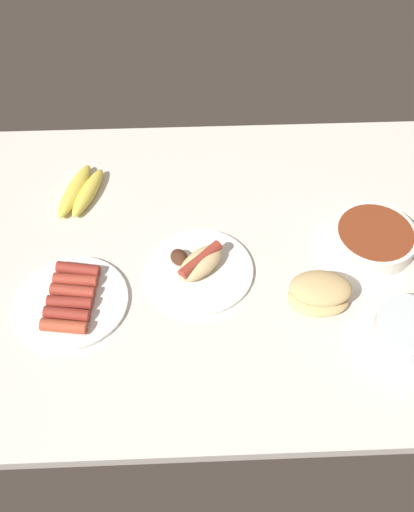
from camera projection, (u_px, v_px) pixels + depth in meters
The scene contains 7 objects.
ground_plane at pixel (227, 259), 127.48cm from camera, with size 120.00×90.00×3.00cm, color silver.
banana_bunch at pixel (81, 191), 136.27cm from camera, with size 12.24×18.70×3.26cm.
plate_sausages at pixel (72, 299), 117.34cm from camera, with size 23.42×23.42×3.60cm.
bowl_coleslaw at pixel (409, 330), 110.52cm from camera, with size 13.55×13.55×15.72cm.
bowl_chili at pixel (374, 237), 126.19cm from camera, with size 18.72×18.72×4.46cm.
plate_hotdog_assembled at pixel (200, 267), 122.00cm from camera, with size 23.13×23.13×5.61cm.
bread_stack at pixel (319, 293), 115.41cm from camera, with size 13.65×10.21×7.20cm.
Camera 1 is at (-7.55, -77.84, 99.28)cm, focal length 39.30 mm.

